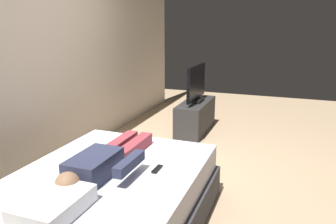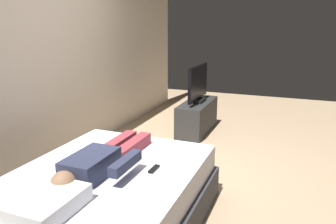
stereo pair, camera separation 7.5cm
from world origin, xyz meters
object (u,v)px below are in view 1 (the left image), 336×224
(remote, at_px, (157,169))
(tv, at_px, (196,84))
(person, at_px, (105,161))
(pillow, at_px, (54,205))
(bed, at_px, (108,202))
(tv_stand, at_px, (195,117))

(remote, distance_m, tv, 2.70)
(person, bearing_deg, remote, -69.53)
(pillow, distance_m, remote, 0.90)
(person, height_order, tv, tv)
(person, bearing_deg, pillow, -177.01)
(bed, xyz_separation_m, tv_stand, (2.84, 0.05, -0.01))
(remote, xyz_separation_m, tv, (2.66, 0.42, 0.24))
(pillow, bearing_deg, remote, -24.27)
(remote, distance_m, tv_stand, 2.71)
(pillow, xyz_separation_m, tv, (3.48, 0.05, 0.18))
(pillow, xyz_separation_m, remote, (0.82, -0.37, -0.05))
(bed, bearing_deg, remote, -64.05)
(bed, xyz_separation_m, person, (0.03, 0.03, 0.36))
(tv, bearing_deg, remote, -170.98)
(remote, relative_size, tv, 0.17)
(pillow, height_order, tv_stand, pillow)
(tv_stand, bearing_deg, bed, -178.95)
(bed, bearing_deg, pillow, -180.00)
(person, xyz_separation_m, tv_stand, (2.81, 0.02, -0.37))
(bed, height_order, pillow, pillow)
(tv, bearing_deg, pillow, -179.14)
(tv_stand, bearing_deg, remote, -170.98)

